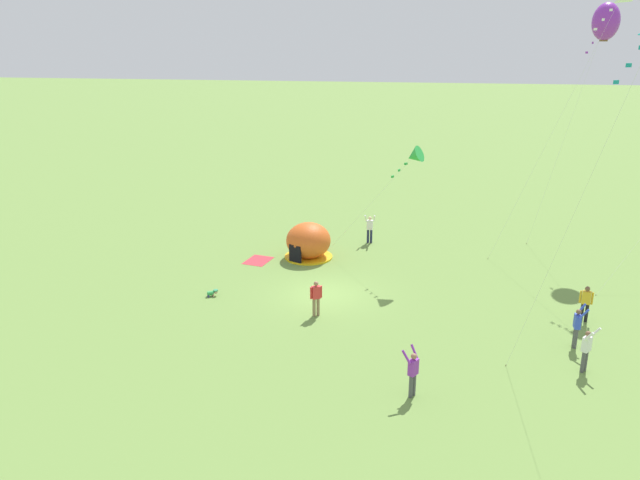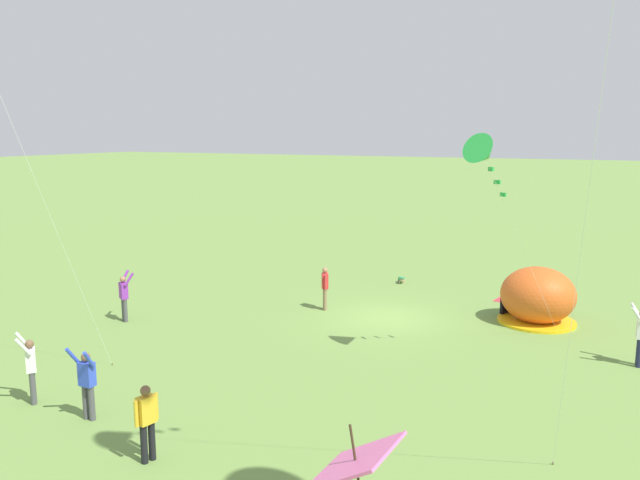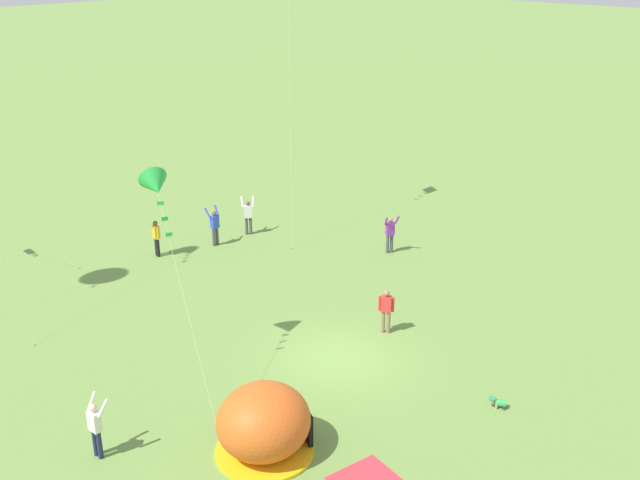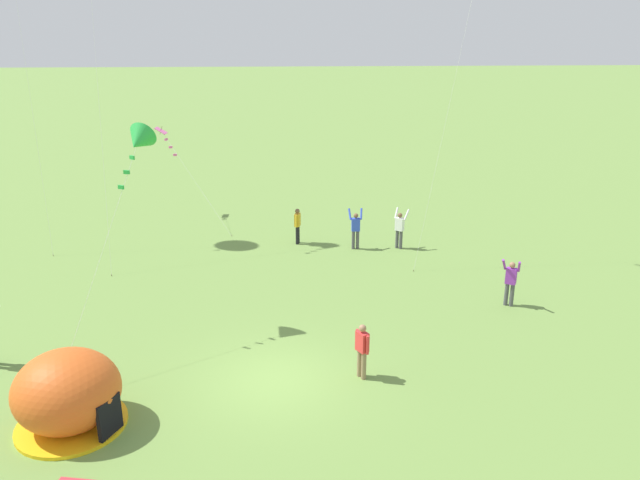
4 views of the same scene
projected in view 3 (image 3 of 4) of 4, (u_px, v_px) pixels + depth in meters
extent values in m
plane|color=olive|center=(339.00, 359.00, 25.95)|extent=(300.00, 300.00, 0.00)
ellipsoid|color=#D8591E|center=(264.00, 421.00, 20.82)|extent=(2.70, 2.60, 2.10)
cylinder|color=yellow|center=(265.00, 451.00, 21.20)|extent=(2.81, 2.81, 0.10)
cube|color=black|center=(307.00, 426.00, 21.44)|extent=(0.45, 0.77, 1.10)
cube|color=#CC333D|center=(363.00, 479.00, 20.16)|extent=(1.92, 1.60, 0.01)
cylinder|color=green|center=(501.00, 403.00, 23.17)|extent=(0.35, 0.39, 0.22)
sphere|color=tan|center=(492.00, 401.00, 23.21)|extent=(0.19, 0.19, 0.19)
cylinder|color=#338C59|center=(492.00, 399.00, 23.18)|extent=(0.24, 0.24, 0.06)
cylinder|color=tan|center=(496.00, 407.00, 23.14)|extent=(0.07, 0.07, 0.17)
cylinder|color=tan|center=(496.00, 403.00, 23.32)|extent=(0.07, 0.07, 0.17)
cylinder|color=navy|center=(504.00, 408.00, 23.11)|extent=(0.09, 0.09, 0.13)
cylinder|color=navy|center=(504.00, 405.00, 23.26)|extent=(0.09, 0.09, 0.13)
cylinder|color=#8C7251|center=(388.00, 322.00, 27.50)|extent=(0.15, 0.15, 0.88)
cylinder|color=#8C7251|center=(383.00, 322.00, 27.54)|extent=(0.15, 0.15, 0.88)
cube|color=red|center=(386.00, 304.00, 27.24)|extent=(0.40, 0.45, 0.60)
sphere|color=#9E7051|center=(387.00, 293.00, 27.08)|extent=(0.22, 0.22, 0.22)
cylinder|color=red|center=(393.00, 305.00, 27.19)|extent=(0.09, 0.09, 0.58)
cylinder|color=red|center=(380.00, 303.00, 27.29)|extent=(0.09, 0.09, 0.58)
cylinder|color=#4C4C51|center=(392.00, 243.00, 34.61)|extent=(0.15, 0.15, 0.88)
cylinder|color=#4C4C51|center=(388.00, 244.00, 34.56)|extent=(0.15, 0.15, 0.88)
cube|color=purple|center=(390.00, 229.00, 34.31)|extent=(0.45, 0.40, 0.60)
sphere|color=#9E7051|center=(390.00, 220.00, 34.14)|extent=(0.22, 0.22, 0.22)
cylinder|color=purple|center=(397.00, 220.00, 34.07)|extent=(0.22, 0.39, 0.50)
cylinder|color=purple|center=(386.00, 221.00, 33.93)|extent=(0.31, 0.35, 0.50)
cylinder|color=#4C4C51|center=(214.00, 237.00, 35.35)|extent=(0.15, 0.15, 0.88)
cylinder|color=#4C4C51|center=(217.00, 236.00, 35.49)|extent=(0.15, 0.15, 0.88)
cube|color=blue|center=(215.00, 222.00, 35.15)|extent=(0.38, 0.24, 0.60)
sphere|color=brown|center=(214.00, 213.00, 34.98)|extent=(0.22, 0.22, 0.22)
cylinder|color=blue|center=(208.00, 213.00, 34.89)|extent=(0.15, 0.39, 0.50)
cylinder|color=blue|center=(217.00, 210.00, 35.25)|extent=(0.15, 0.39, 0.50)
cylinder|color=#1E2347|center=(95.00, 442.00, 20.95)|extent=(0.15, 0.15, 0.88)
cylinder|color=#1E2347|center=(100.00, 445.00, 20.83)|extent=(0.15, 0.15, 0.88)
cube|color=white|center=(94.00, 421.00, 20.61)|extent=(0.26, 0.39, 0.60)
sphere|color=beige|center=(93.00, 408.00, 20.45)|extent=(0.22, 0.22, 0.22)
cylinder|color=white|center=(92.00, 401.00, 20.70)|extent=(0.39, 0.17, 0.50)
cylinder|color=white|center=(103.00, 408.00, 20.38)|extent=(0.39, 0.13, 0.50)
cylinder|color=#4C4C51|center=(247.00, 226.00, 36.74)|extent=(0.15, 0.15, 0.88)
cylinder|color=#4C4C51|center=(251.00, 226.00, 36.76)|extent=(0.15, 0.15, 0.88)
cube|color=white|center=(248.00, 212.00, 36.47)|extent=(0.45, 0.43, 0.60)
sphere|color=brown|center=(248.00, 203.00, 36.31)|extent=(0.22, 0.22, 0.22)
cylinder|color=white|center=(242.00, 202.00, 36.40)|extent=(0.27, 0.37, 0.50)
cylinder|color=white|center=(253.00, 201.00, 36.47)|extent=(0.34, 0.32, 0.50)
cylinder|color=black|center=(156.00, 246.00, 34.29)|extent=(0.15, 0.15, 0.88)
cylinder|color=black|center=(158.00, 248.00, 34.14)|extent=(0.15, 0.15, 0.88)
cube|color=gold|center=(156.00, 232.00, 33.94)|extent=(0.32, 0.43, 0.60)
sphere|color=brown|center=(155.00, 223.00, 33.78)|extent=(0.22, 0.22, 0.22)
cylinder|color=gold|center=(154.00, 230.00, 34.13)|extent=(0.09, 0.09, 0.58)
cylinder|color=gold|center=(158.00, 234.00, 33.74)|extent=(0.09, 0.09, 0.58)
cylinder|color=brown|center=(35.00, 345.00, 26.75)|extent=(0.03, 0.03, 0.06)
cylinder|color=silver|center=(188.00, 313.00, 22.25)|extent=(1.90, 5.04, 6.41)
cylinder|color=brown|center=(223.00, 452.00, 21.20)|extent=(0.03, 0.03, 0.06)
cone|color=green|center=(156.00, 185.00, 23.29)|extent=(1.22, 1.29, 1.13)
cube|color=green|center=(160.00, 203.00, 23.09)|extent=(0.19, 0.18, 0.12)
cube|color=green|center=(165.00, 219.00, 22.93)|extent=(0.21, 0.13, 0.12)
cube|color=green|center=(169.00, 234.00, 22.77)|extent=(0.20, 0.15, 0.12)
cylinder|color=silver|center=(7.00, 220.00, 32.24)|extent=(3.84, 4.32, 4.58)
cylinder|color=brown|center=(80.00, 268.00, 33.01)|extent=(0.03, 0.03, 0.06)
cylinder|color=silver|center=(290.00, 106.00, 34.56)|extent=(2.77, 2.76, 12.70)
cylinder|color=brown|center=(292.00, 248.00, 35.12)|extent=(0.03, 0.03, 0.06)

